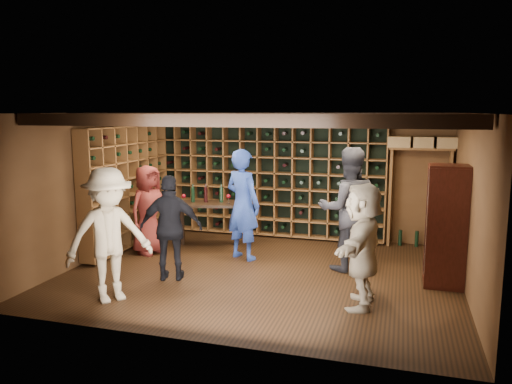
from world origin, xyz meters
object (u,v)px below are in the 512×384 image
(guest_red_floral, at_px, (148,210))
(guest_khaki, at_px, (109,235))
(tasting_table, at_px, (208,208))
(guest_beige, at_px, (362,245))
(display_cabinet, at_px, (445,229))
(man_grey_suit, at_px, (348,209))
(man_blue_shirt, at_px, (243,204))
(guest_woman_black, at_px, (171,228))

(guest_red_floral, relative_size, guest_khaki, 0.88)
(guest_khaki, relative_size, tasting_table, 1.44)
(guest_beige, bearing_deg, guest_red_floral, -108.07)
(display_cabinet, bearing_deg, man_grey_suit, 165.48)
(display_cabinet, distance_m, man_blue_shirt, 3.27)
(man_grey_suit, bearing_deg, guest_khaki, 18.56)
(man_grey_suit, xyz_separation_m, guest_red_floral, (-3.51, -0.06, -0.19))
(display_cabinet, height_order, guest_beige, display_cabinet)
(man_blue_shirt, bearing_deg, guest_khaki, 89.64)
(man_blue_shirt, relative_size, man_grey_suit, 0.96)
(tasting_table, bearing_deg, guest_woman_black, -101.13)
(guest_woman_black, relative_size, tasting_table, 1.27)
(guest_red_floral, relative_size, tasting_table, 1.27)
(guest_khaki, bearing_deg, tasting_table, 33.08)
(man_blue_shirt, bearing_deg, guest_red_floral, 30.29)
(man_grey_suit, distance_m, guest_red_floral, 3.52)
(guest_khaki, bearing_deg, guest_woman_black, 17.10)
(guest_khaki, bearing_deg, man_grey_suit, -13.05)
(guest_woman_black, relative_size, guest_beige, 0.98)
(guest_woman_black, height_order, guest_khaki, guest_khaki)
(guest_red_floral, height_order, guest_woman_black, guest_woman_black)
(man_grey_suit, height_order, guest_woman_black, man_grey_suit)
(guest_khaki, relative_size, guest_beige, 1.10)
(display_cabinet, xyz_separation_m, man_grey_suit, (-1.43, 0.37, 0.13))
(display_cabinet, height_order, guest_red_floral, display_cabinet)
(guest_woman_black, distance_m, guest_khaki, 1.09)
(display_cabinet, xyz_separation_m, tasting_table, (-4.04, 0.90, -0.09))
(man_blue_shirt, height_order, tasting_table, man_blue_shirt)
(man_grey_suit, distance_m, tasting_table, 2.67)
(guest_red_floral, distance_m, guest_beige, 4.12)
(man_blue_shirt, distance_m, man_grey_suit, 1.80)
(display_cabinet, bearing_deg, guest_beige, -134.00)
(guest_red_floral, distance_m, tasting_table, 1.08)
(guest_khaki, xyz_separation_m, tasting_table, (0.30, 2.78, -0.14))
(guest_beige, distance_m, tasting_table, 3.58)
(display_cabinet, distance_m, guest_beige, 1.57)
(man_blue_shirt, xyz_separation_m, guest_red_floral, (-1.72, -0.17, -0.16))
(man_blue_shirt, xyz_separation_m, guest_woman_black, (-0.70, -1.35, -0.15))
(man_blue_shirt, relative_size, guest_red_floral, 1.19)
(guest_khaki, height_order, tasting_table, guest_khaki)
(guest_woman_black, xyz_separation_m, tasting_table, (-0.11, 1.77, -0.03))
(guest_woman_black, distance_m, tasting_table, 1.77)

